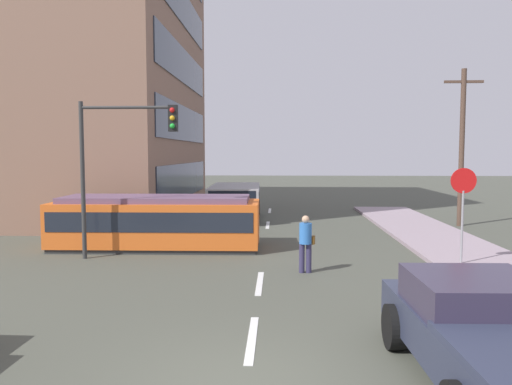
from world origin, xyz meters
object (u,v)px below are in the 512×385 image
(city_bus, at_px, (235,200))
(pickup_truck_parked, at_px, (489,335))
(traffic_light_mast, at_px, (120,148))
(pedestrian_crossing, at_px, (306,240))
(streetcar_tram, at_px, (157,221))
(stop_sign, at_px, (463,196))
(utility_pole_mid, at_px, (462,144))

(city_bus, height_order, pickup_truck_parked, city_bus)
(traffic_light_mast, bearing_deg, pedestrian_crossing, -15.49)
(traffic_light_mast, bearing_deg, streetcar_tram, 70.23)
(stop_sign, bearing_deg, utility_pole_mid, 70.64)
(streetcar_tram, height_order, traffic_light_mast, traffic_light_mast)
(traffic_light_mast, bearing_deg, stop_sign, -4.28)
(pedestrian_crossing, distance_m, stop_sign, 4.97)
(stop_sign, distance_m, traffic_light_mast, 10.76)
(stop_sign, bearing_deg, pickup_truck_parked, -107.27)
(pickup_truck_parked, bearing_deg, utility_pole_mid, 71.62)
(pedestrian_crossing, relative_size, pickup_truck_parked, 0.33)
(utility_pole_mid, bearing_deg, pedestrian_crossing, -129.01)
(pickup_truck_parked, distance_m, stop_sign, 8.37)
(city_bus, xyz_separation_m, traffic_light_mast, (-2.86, -10.07, 2.59))
(pedestrian_crossing, distance_m, utility_pole_mid, 12.81)
(streetcar_tram, bearing_deg, pedestrian_crossing, -34.20)
(streetcar_tram, relative_size, pickup_truck_parked, 1.48)
(pedestrian_crossing, bearing_deg, city_bus, 104.53)
(utility_pole_mid, bearing_deg, stop_sign, -109.36)
(city_bus, bearing_deg, pedestrian_crossing, -75.47)
(city_bus, relative_size, pedestrian_crossing, 3.41)
(traffic_light_mast, bearing_deg, utility_pole_mid, 30.37)
(pedestrian_crossing, relative_size, utility_pole_mid, 0.23)
(traffic_light_mast, bearing_deg, city_bus, 74.14)
(pickup_truck_parked, bearing_deg, pedestrian_crossing, 108.00)
(city_bus, bearing_deg, stop_sign, -54.43)
(pickup_truck_parked, height_order, stop_sign, stop_sign)
(streetcar_tram, bearing_deg, stop_sign, -15.20)
(city_bus, distance_m, pickup_truck_parked, 19.49)
(stop_sign, bearing_deg, pedestrian_crossing, -169.97)
(pedestrian_crossing, xyz_separation_m, utility_pole_mid, (7.85, 9.69, 2.92))
(pickup_truck_parked, bearing_deg, city_bus, 105.85)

